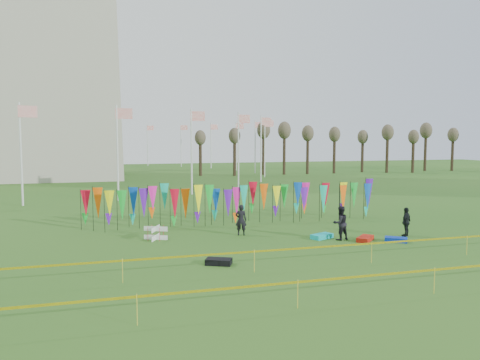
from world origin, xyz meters
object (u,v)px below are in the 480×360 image
object	(u,v)px
person_mid	(340,223)
kite_bag_blue	(396,240)
person_right	(406,222)
kite_bag_turquoise	(322,236)
kite_bag_red	(365,239)
person_left	(241,220)
kite_bag_black	(219,262)
box_kite	(156,233)

from	to	relation	value
person_mid	kite_bag_blue	bearing A→B (deg)	147.36
person_right	kite_bag_blue	bearing A→B (deg)	6.49
person_mid	person_right	size ratio (longest dim) A/B	1.13
kite_bag_turquoise	person_right	bearing A→B (deg)	-8.97
kite_bag_red	person_right	bearing A→B (deg)	8.88
person_left	kite_bag_red	xyz separation A→B (m)	(5.71, -3.12, -0.72)
kite_bag_blue	kite_bag_red	bearing A→B (deg)	156.37
person_left	kite_bag_blue	distance (m)	8.06
person_right	kite_bag_black	xyz separation A→B (m)	(-10.94, -2.76, -0.66)
kite_bag_red	kite_bag_black	size ratio (longest dim) A/B	1.19
kite_bag_black	box_kite	bearing A→B (deg)	110.22
box_kite	kite_bag_red	world-z (taller)	box_kite
kite_bag_turquoise	kite_bag_black	bearing A→B (deg)	-151.36
person_left	box_kite	bearing A→B (deg)	17.00
person_left	kite_bag_blue	size ratio (longest dim) A/B	1.55
kite_bag_black	kite_bag_red	bearing A→B (deg)	15.82
person_left	kite_bag_black	bearing A→B (deg)	82.76
box_kite	kite_bag_turquoise	world-z (taller)	box_kite
person_mid	person_right	bearing A→B (deg)	170.21
box_kite	person_mid	xyz separation A→B (m)	(9.14, -2.62, 0.52)
person_left	person_right	bearing A→B (deg)	179.85
box_kite	kite_bag_black	bearing A→B (deg)	-69.78
kite_bag_red	box_kite	bearing A→B (deg)	162.82
person_right	kite_bag_turquoise	xyz separation A→B (m)	(-4.57, 0.72, -0.66)
kite_bag_turquoise	kite_bag_red	world-z (taller)	kite_bag_turquoise
person_left	person_right	world-z (taller)	person_left
person_left	kite_bag_red	world-z (taller)	person_left
kite_bag_blue	kite_bag_red	size ratio (longest dim) A/B	0.86
person_mid	person_right	world-z (taller)	person_mid
box_kite	kite_bag_black	size ratio (longest dim) A/B	0.68
person_mid	box_kite	bearing A→B (deg)	-23.75
person_right	person_mid	bearing A→B (deg)	-33.84
kite_bag_turquoise	kite_bag_blue	size ratio (longest dim) A/B	1.09
person_mid	kite_bag_black	xyz separation A→B (m)	(-7.11, -2.89, -0.76)
person_right	person_left	bearing A→B (deg)	-49.62
person_right	kite_bag_red	xyz separation A→B (m)	(-2.71, -0.42, -0.66)
kite_bag_blue	kite_bag_turquoise	bearing A→B (deg)	151.73
box_kite	kite_bag_blue	xyz separation A→B (m)	(11.66, -3.79, -0.25)
person_right	kite_bag_black	world-z (taller)	person_right
person_mid	kite_bag_red	size ratio (longest dim) A/B	1.40
person_right	kite_bag_blue	xyz separation A→B (m)	(-1.31, -1.03, -0.67)
person_left	person_mid	xyz separation A→B (m)	(4.58, -2.57, 0.04)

